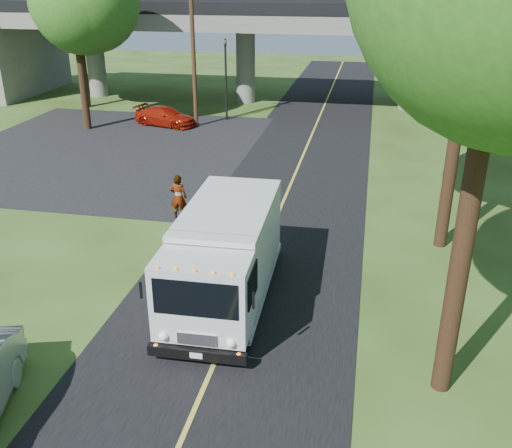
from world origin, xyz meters
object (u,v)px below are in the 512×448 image
(traffic_signal, at_px, (226,71))
(utility_pole, at_px, (193,52))
(pedestrian, at_px, (178,197))
(step_van, at_px, (225,254))
(red_sedan, at_px, (165,116))

(traffic_signal, xyz_separation_m, utility_pole, (-1.50, -2.00, 1.40))
(traffic_signal, xyz_separation_m, pedestrian, (2.20, -16.56, -2.28))
(utility_pole, relative_size, step_van, 1.33)
(traffic_signal, height_order, utility_pole, utility_pole)
(pedestrian, bearing_deg, step_van, 117.28)
(utility_pole, bearing_deg, traffic_signal, 53.13)
(utility_pole, relative_size, pedestrian, 4.89)
(red_sedan, relative_size, pedestrian, 2.23)
(red_sedan, distance_m, pedestrian, 15.44)
(step_van, bearing_deg, red_sedan, 112.90)
(pedestrian, bearing_deg, utility_pole, -79.19)
(utility_pole, xyz_separation_m, red_sedan, (-2.00, -0.21, -4.00))
(traffic_signal, bearing_deg, step_van, -75.98)
(utility_pole, distance_m, step_van, 21.58)
(step_van, distance_m, red_sedan, 21.92)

